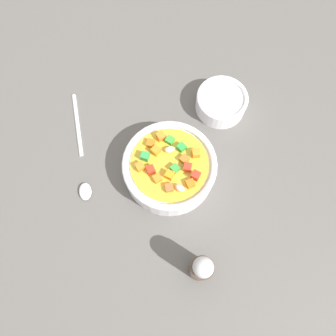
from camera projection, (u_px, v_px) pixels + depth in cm
name	position (u px, v px, depth cm)	size (l,w,h in cm)	color
ground_plane	(168.00, 174.00, 62.10)	(140.00, 140.00, 2.00)	#565451
soup_bowl_main	(168.00, 167.00, 58.49)	(16.76, 16.76, 6.27)	white
spoon	(79.00, 154.00, 62.00)	(6.42, 22.55, 1.02)	silver
side_bowl_small	(220.00, 102.00, 63.99)	(10.01, 10.01, 4.02)	white
pepper_shaker	(200.00, 268.00, 50.80)	(3.58, 3.58, 9.47)	#4C3828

